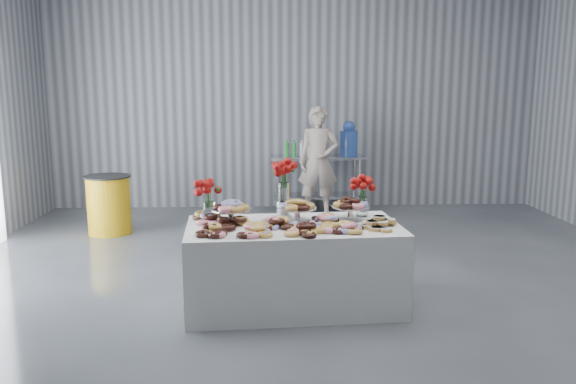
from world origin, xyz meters
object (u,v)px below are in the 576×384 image
object	(u,v)px
water_jug	(349,140)
person	(319,162)
display_table	(293,265)
prep_table	(317,173)
trash_barrel	(109,204)

from	to	relation	value
water_jug	person	world-z (taller)	person
display_table	person	world-z (taller)	person
display_table	person	xyz separation A→B (m)	(0.60, 3.68, 0.48)
person	prep_table	bearing A→B (deg)	90.64
display_table	trash_barrel	bearing A→B (deg)	130.88
display_table	water_jug	distance (m)	4.27
prep_table	person	size ratio (longest dim) A/B	0.88
display_table	person	distance (m)	3.76
prep_table	trash_barrel	distance (m)	3.27
person	trash_barrel	distance (m)	3.15
water_jug	person	bearing A→B (deg)	-144.86
display_table	water_jug	world-z (taller)	water_jug
display_table	person	bearing A→B (deg)	80.78
display_table	water_jug	bearing A→B (deg)	74.58
trash_barrel	water_jug	bearing A→B (deg)	20.63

